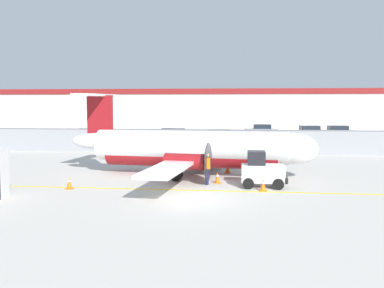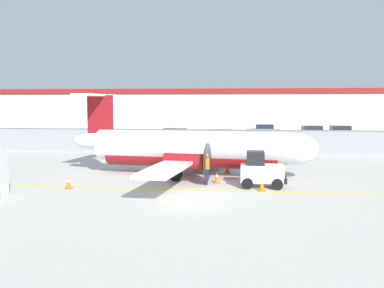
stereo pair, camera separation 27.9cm
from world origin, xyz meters
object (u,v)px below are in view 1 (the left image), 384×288
at_px(ground_crew_worker, 207,167).
at_px(traffic_cone_far_left, 228,168).
at_px(commuter_airplane, 195,149).
at_px(parked_car_4, 261,131).
at_px(parked_car_0, 89,136).
at_px(parked_car_3, 218,137).
at_px(parked_car_2, 172,136).
at_px(parked_car_6, 339,132).
at_px(traffic_cone_near_right, 217,178).
at_px(traffic_cone_far_right, 263,185).
at_px(baggage_tug, 262,171).
at_px(parked_car_5, 308,132).
at_px(parked_car_1, 119,137).
at_px(traffic_cone_near_left, 69,183).

relative_size(ground_crew_worker, traffic_cone_far_left, 2.66).
bearing_deg(commuter_airplane, parked_car_4, 86.07).
xyz_separation_m(parked_car_0, parked_car_3, (13.63, 0.24, 0.00)).
distance_m(parked_car_2, parked_car_6, 20.41).
bearing_deg(traffic_cone_far_left, ground_crew_worker, -104.04).
height_order(traffic_cone_near_right, traffic_cone_far_right, same).
relative_size(traffic_cone_near_right, parked_car_2, 0.15).
relative_size(baggage_tug, ground_crew_worker, 1.37).
bearing_deg(parked_car_4, parked_car_0, 32.29).
xyz_separation_m(traffic_cone_far_right, parked_car_5, (7.01, 30.98, 0.58)).
relative_size(parked_car_1, parked_car_6, 1.02).
bearing_deg(commuter_airplane, parked_car_3, 94.86).
xyz_separation_m(traffic_cone_near_right, parked_car_6, (12.97, 29.69, 0.58)).
height_order(traffic_cone_far_left, parked_car_4, parked_car_4).
bearing_deg(ground_crew_worker, traffic_cone_near_left, -164.30).
bearing_deg(parked_car_5, ground_crew_worker, 65.17).
relative_size(parked_car_1, parked_car_5, 1.00).
bearing_deg(parked_car_4, commuter_airplane, 80.42).
distance_m(traffic_cone_near_right, parked_car_0, 25.22).
height_order(ground_crew_worker, parked_car_6, same).
relative_size(parked_car_0, parked_car_4, 1.03).
xyz_separation_m(traffic_cone_far_left, parked_car_2, (-6.47, 18.71, 0.58)).
relative_size(baggage_tug, traffic_cone_near_left, 3.65).
bearing_deg(traffic_cone_far_left, parked_car_4, 83.05).
bearing_deg(parked_car_5, parked_car_2, 17.95).
height_order(traffic_cone_near_left, parked_car_0, parked_car_0).
distance_m(baggage_tug, traffic_cone_far_left, 4.75).
distance_m(traffic_cone_far_left, parked_car_1, 19.40).
xyz_separation_m(commuter_airplane, traffic_cone_far_right, (3.87, -4.30, -1.29)).
bearing_deg(traffic_cone_far_left, parked_car_2, 109.08).
distance_m(parked_car_4, parked_car_6, 9.32).
xyz_separation_m(parked_car_2, parked_car_3, (5.04, -1.42, 0.00)).
relative_size(traffic_cone_near_left, parked_car_3, 0.15).
relative_size(baggage_tug, parked_car_0, 0.53).
xyz_separation_m(baggage_tug, traffic_cone_far_right, (0.01, -1.01, -0.54)).
bearing_deg(parked_car_4, traffic_cone_near_left, 72.61).
relative_size(baggage_tug, parked_car_5, 0.54).
distance_m(commuter_airplane, traffic_cone_near_right, 3.17).
height_order(commuter_airplane, parked_car_5, commuter_airplane).
xyz_separation_m(commuter_airplane, traffic_cone_near_right, (1.51, -2.47, -1.29)).
distance_m(traffic_cone_far_left, traffic_cone_far_right, 5.66).
relative_size(traffic_cone_far_left, parked_car_5, 0.15).
xyz_separation_m(traffic_cone_far_right, parked_car_0, (-16.97, 22.38, 0.58)).
bearing_deg(parked_car_2, ground_crew_worker, 111.29).
height_order(traffic_cone_near_right, parked_car_2, parked_car_2).
xyz_separation_m(baggage_tug, parked_car_6, (10.62, 30.51, 0.04)).
relative_size(ground_crew_worker, traffic_cone_near_right, 2.66).
distance_m(parked_car_0, parked_car_1, 3.90).
xyz_separation_m(traffic_cone_near_right, parked_car_4, (3.91, 31.87, 0.58)).
distance_m(baggage_tug, parked_car_6, 32.30).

